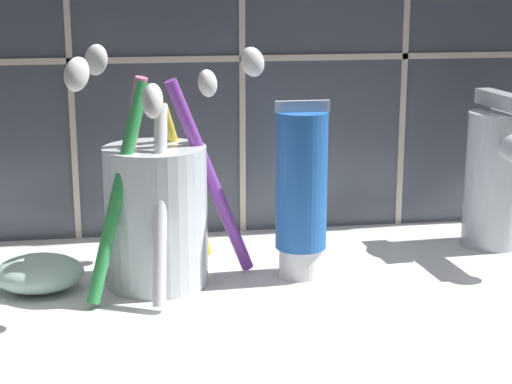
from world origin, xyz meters
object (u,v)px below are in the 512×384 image
(toothpaste_tube, at_px, (301,191))
(soap_bar, at_px, (39,273))
(sink_faucet, at_px, (499,174))
(toothbrush_cup, at_px, (157,208))

(toothpaste_tube, xyz_separation_m, soap_bar, (-0.19, -0.00, -0.05))
(sink_faucet, bearing_deg, toothbrush_cup, -85.21)
(toothbrush_cup, distance_m, soap_bar, 0.09)
(toothpaste_tube, bearing_deg, soap_bar, -179.08)
(toothbrush_cup, xyz_separation_m, soap_bar, (-0.08, -0.00, -0.04))
(toothpaste_tube, height_order, soap_bar, toothpaste_tube)
(toothbrush_cup, distance_m, sink_faucet, 0.28)
(toothpaste_tube, height_order, sink_faucet, toothpaste_tube)
(toothbrush_cup, bearing_deg, sink_faucet, 8.85)
(toothpaste_tube, relative_size, soap_bar, 2.09)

